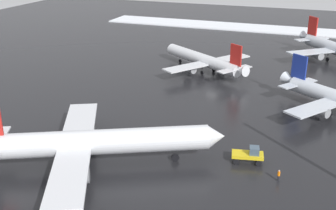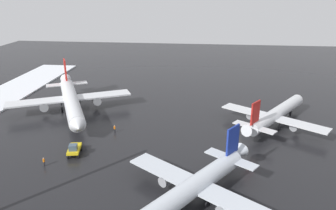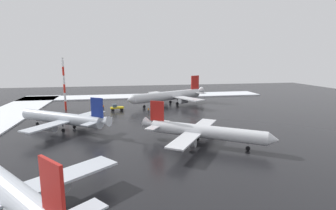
# 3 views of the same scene
# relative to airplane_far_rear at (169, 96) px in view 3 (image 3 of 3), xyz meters

# --- Properties ---
(ground_plane) EXTENTS (240.00, 240.00, 0.00)m
(ground_plane) POSITION_rel_airplane_far_rear_xyz_m (41.23, -6.98, -3.73)
(ground_plane) COLOR black
(snow_bank_left) EXTENTS (14.00, 116.00, 0.40)m
(snow_bank_left) POSITION_rel_airplane_far_rear_xyz_m (-25.77, -6.98, -3.53)
(snow_bank_left) COLOR white
(snow_bank_left) RESTS_ON ground_plane
(airplane_far_rear) EXTENTS (30.11, 35.37, 11.29)m
(airplane_far_rear) POSITION_rel_airplane_far_rear_xyz_m (0.00, 0.00, 0.00)
(airplane_far_rear) COLOR silver
(airplane_far_rear) RESTS_ON ground_plane
(airplane_parked_starboard) EXTENTS (28.15, 25.64, 10.09)m
(airplane_parked_starboard) POSITION_rel_airplane_far_rear_xyz_m (70.77, -33.92, -0.40)
(airplane_parked_starboard) COLOR silver
(airplane_parked_starboard) RESTS_ON ground_plane
(airplane_distant_tail) EXTENTS (22.60, 26.28, 8.95)m
(airplane_distant_tail) POSITION_rel_airplane_far_rear_xyz_m (50.45, -2.27, -0.77)
(airplane_distant_tail) COLOR silver
(airplane_distant_tail) RESTS_ON ground_plane
(airplane_parked_portside) EXTENTS (23.21, 26.95, 9.27)m
(airplane_parked_portside) POSITION_rel_airplane_far_rear_xyz_m (31.96, -34.80, -0.67)
(airplane_parked_portside) COLOR silver
(airplane_parked_portside) RESTS_ON ground_plane
(pushback_tug) EXTENTS (3.08, 4.95, 2.50)m
(pushback_tug) POSITION_rel_airplane_far_rear_xyz_m (8.94, -21.16, -2.45)
(pushback_tug) COLOR gold
(pushback_tug) RESTS_ON ground_plane
(ground_crew_by_nose_gear) EXTENTS (0.36, 0.36, 1.71)m
(ground_crew_by_nose_gear) POSITION_rel_airplane_far_rear_xyz_m (14.01, -10.16, -2.76)
(ground_crew_by_nose_gear) COLOR black
(ground_crew_by_nose_gear) RESTS_ON ground_plane
(ground_crew_beside_wing) EXTENTS (0.36, 0.36, 1.71)m
(ground_crew_beside_wing) POSITION_rel_airplane_far_rear_xyz_m (5.07, -25.87, -2.76)
(ground_crew_beside_wing) COLOR black
(ground_crew_beside_wing) RESTS_ON ground_plane
(antenna_mast) EXTENTS (0.70, 0.70, 18.90)m
(antenna_mast) POSITION_rel_airplane_far_rear_xyz_m (3.49, -39.50, 5.72)
(antenna_mast) COLOR red
(antenna_mast) RESTS_ON ground_plane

